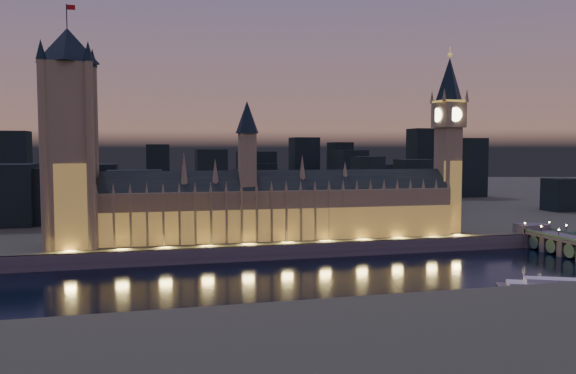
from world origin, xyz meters
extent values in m
plane|color=black|center=(0.00, 0.00, 0.00)|extent=(2000.00, 2000.00, 0.00)
cube|color=#3C4C32|center=(0.00, 520.00, 4.00)|extent=(2000.00, 960.00, 8.00)
cube|color=#504452|center=(0.00, 41.00, 4.00)|extent=(2000.00, 2.50, 8.00)
cube|color=#8E7E57|center=(3.20, 62.00, 22.00)|extent=(200.49, 25.64, 28.00)
cube|color=#BE8E3F|center=(3.20, 51.75, 17.00)|extent=(200.00, 0.50, 18.00)
cube|color=black|center=(3.20, 62.00, 39.00)|extent=(200.38, 21.91, 16.26)
cube|color=#8E7E57|center=(-16.80, 62.00, 52.00)|extent=(9.00, 9.00, 32.00)
cone|color=black|center=(-16.80, 62.00, 77.00)|extent=(13.00, 13.00, 18.00)
cube|color=#8E7E57|center=(-96.80, 51.40, 22.00)|extent=(1.20, 1.20, 28.00)
cone|color=#8E7E57|center=(-96.80, 52.00, 39.00)|extent=(2.00, 2.00, 6.00)
cube|color=#8E7E57|center=(-88.46, 51.40, 22.00)|extent=(1.20, 1.20, 28.00)
cone|color=#8E7E57|center=(-88.46, 52.00, 39.00)|extent=(2.00, 2.00, 6.00)
cube|color=#8E7E57|center=(-80.13, 51.40, 22.00)|extent=(1.20, 1.20, 28.00)
cone|color=#8E7E57|center=(-80.13, 52.00, 39.00)|extent=(2.00, 2.00, 6.00)
cube|color=#8E7E57|center=(-71.80, 51.40, 22.00)|extent=(1.20, 1.20, 28.00)
cone|color=#8E7E57|center=(-71.80, 52.00, 39.00)|extent=(2.00, 2.00, 6.00)
cube|color=#8E7E57|center=(-63.46, 51.40, 22.00)|extent=(1.20, 1.20, 28.00)
cone|color=#8E7E57|center=(-63.46, 52.00, 39.00)|extent=(2.00, 2.00, 6.00)
cube|color=#8E7E57|center=(-55.13, 51.40, 22.00)|extent=(1.20, 1.20, 28.00)
cone|color=#8E7E57|center=(-55.13, 52.00, 39.00)|extent=(2.00, 2.00, 6.00)
cube|color=#8E7E57|center=(-46.80, 51.40, 22.00)|extent=(1.20, 1.20, 28.00)
cone|color=#8E7E57|center=(-46.80, 52.00, 39.00)|extent=(2.00, 2.00, 6.00)
cube|color=#8E7E57|center=(-38.46, 51.40, 22.00)|extent=(1.20, 1.20, 28.00)
cone|color=#8E7E57|center=(-38.46, 52.00, 39.00)|extent=(2.00, 2.00, 6.00)
cube|color=#8E7E57|center=(-30.13, 51.40, 22.00)|extent=(1.20, 1.20, 28.00)
cone|color=#8E7E57|center=(-30.13, 52.00, 39.00)|extent=(2.00, 2.00, 6.00)
cube|color=#8E7E57|center=(-21.80, 51.40, 22.00)|extent=(1.20, 1.20, 28.00)
cone|color=#8E7E57|center=(-21.80, 52.00, 39.00)|extent=(2.00, 2.00, 6.00)
cube|color=#8E7E57|center=(-13.46, 51.40, 22.00)|extent=(1.20, 1.20, 28.00)
cone|color=#8E7E57|center=(-13.46, 52.00, 39.00)|extent=(2.00, 2.00, 6.00)
cube|color=#8E7E57|center=(-5.13, 51.40, 22.00)|extent=(1.20, 1.20, 28.00)
cone|color=#8E7E57|center=(-5.13, 52.00, 39.00)|extent=(2.00, 2.00, 6.00)
cube|color=#8E7E57|center=(3.20, 51.40, 22.00)|extent=(1.20, 1.20, 28.00)
cone|color=#8E7E57|center=(3.20, 52.00, 39.00)|extent=(2.00, 2.00, 6.00)
cube|color=#8E7E57|center=(11.54, 51.40, 22.00)|extent=(1.20, 1.20, 28.00)
cone|color=#8E7E57|center=(11.54, 52.00, 39.00)|extent=(2.00, 2.00, 6.00)
cube|color=#8E7E57|center=(19.87, 51.40, 22.00)|extent=(1.20, 1.20, 28.00)
cone|color=#8E7E57|center=(19.87, 52.00, 39.00)|extent=(2.00, 2.00, 6.00)
cube|color=#8E7E57|center=(28.20, 51.40, 22.00)|extent=(1.20, 1.20, 28.00)
cone|color=#8E7E57|center=(28.20, 52.00, 39.00)|extent=(2.00, 2.00, 6.00)
cube|color=#8E7E57|center=(36.54, 51.40, 22.00)|extent=(1.20, 1.20, 28.00)
cone|color=#8E7E57|center=(36.54, 52.00, 39.00)|extent=(2.00, 2.00, 6.00)
cube|color=#8E7E57|center=(44.87, 51.40, 22.00)|extent=(1.20, 1.20, 28.00)
cone|color=#8E7E57|center=(44.87, 52.00, 39.00)|extent=(2.00, 2.00, 6.00)
cube|color=#8E7E57|center=(53.20, 51.40, 22.00)|extent=(1.20, 1.20, 28.00)
cone|color=#8E7E57|center=(53.20, 52.00, 39.00)|extent=(2.00, 2.00, 6.00)
cube|color=#8E7E57|center=(61.54, 51.40, 22.00)|extent=(1.20, 1.20, 28.00)
cone|color=#8E7E57|center=(61.54, 52.00, 39.00)|extent=(2.00, 2.00, 6.00)
cube|color=#8E7E57|center=(69.87, 51.40, 22.00)|extent=(1.20, 1.20, 28.00)
cone|color=#8E7E57|center=(69.87, 52.00, 39.00)|extent=(2.00, 2.00, 6.00)
cube|color=#8E7E57|center=(78.20, 51.40, 22.00)|extent=(1.20, 1.20, 28.00)
cone|color=#8E7E57|center=(78.20, 52.00, 39.00)|extent=(2.00, 2.00, 6.00)
cube|color=#8E7E57|center=(86.54, 51.40, 22.00)|extent=(1.20, 1.20, 28.00)
cone|color=#8E7E57|center=(86.54, 52.00, 39.00)|extent=(2.00, 2.00, 6.00)
cube|color=#8E7E57|center=(94.87, 51.40, 22.00)|extent=(1.20, 1.20, 28.00)
cone|color=#8E7E57|center=(94.87, 52.00, 39.00)|extent=(2.00, 2.00, 6.00)
cube|color=#8E7E57|center=(103.20, 51.40, 22.00)|extent=(1.20, 1.20, 28.00)
cone|color=#8E7E57|center=(103.20, 52.00, 39.00)|extent=(2.00, 2.00, 6.00)
cone|color=#8E7E57|center=(-51.80, 62.00, 49.00)|extent=(4.40, 4.40, 18.00)
cone|color=#8E7E57|center=(-34.80, 62.00, 47.00)|extent=(4.40, 4.40, 14.00)
cone|color=#8E7E57|center=(15.20, 62.00, 48.00)|extent=(4.40, 4.40, 16.00)
cone|color=#8E7E57|center=(41.20, 62.00, 46.00)|extent=(4.40, 4.40, 12.00)
cube|color=#8E7E57|center=(-110.00, 62.00, 55.61)|extent=(23.32, 23.32, 95.22)
cube|color=#BE8E3F|center=(-110.00, 50.80, 30.00)|extent=(22.00, 0.50, 44.00)
cone|color=black|center=(-110.00, 62.00, 112.22)|extent=(31.68, 31.68, 18.00)
cylinder|color=black|center=(-110.00, 62.00, 127.22)|extent=(0.50, 0.50, 12.00)
cube|color=red|center=(-107.80, 62.00, 131.72)|extent=(4.00, 0.15, 2.50)
cylinder|color=#8E7E57|center=(-121.00, 51.00, 55.61)|extent=(4.40, 4.40, 95.22)
cone|color=black|center=(-121.00, 51.00, 108.22)|extent=(5.20, 5.20, 10.00)
cylinder|color=#8E7E57|center=(-121.00, 73.00, 55.61)|extent=(4.40, 4.40, 95.22)
cone|color=black|center=(-121.00, 73.00, 108.22)|extent=(5.20, 5.20, 10.00)
cylinder|color=#8E7E57|center=(-99.00, 51.00, 55.61)|extent=(4.40, 4.40, 95.22)
cone|color=black|center=(-99.00, 51.00, 108.22)|extent=(5.20, 5.20, 10.00)
cylinder|color=#8E7E57|center=(-99.00, 73.00, 55.61)|extent=(4.40, 4.40, 95.22)
cone|color=black|center=(-99.00, 73.00, 108.22)|extent=(5.20, 5.20, 10.00)
cube|color=#8E7E57|center=(108.00, 62.00, 40.10)|extent=(13.83, 13.83, 64.20)
cube|color=#BE8E3F|center=(108.00, 55.80, 30.00)|extent=(12.00, 0.50, 44.00)
cube|color=#8E7E57|center=(108.00, 62.00, 79.80)|extent=(15.00, 15.00, 15.19)
cube|color=#F2C64C|center=(108.00, 62.00, 88.00)|extent=(15.75, 15.75, 1.20)
cone|color=black|center=(108.00, 62.00, 101.60)|extent=(18.00, 18.00, 26.00)
sphere|color=#F2C64C|center=(108.00, 62.00, 116.10)|extent=(2.80, 2.80, 2.80)
cylinder|color=#F2C64C|center=(108.00, 62.00, 118.60)|extent=(0.40, 0.40, 5.00)
cylinder|color=#FFF2BF|center=(108.00, 54.25, 79.80)|extent=(8.40, 0.50, 8.40)
cylinder|color=#FFF2BF|center=(108.00, 69.75, 79.80)|extent=(8.40, 0.50, 8.40)
cylinder|color=#FFF2BF|center=(100.25, 62.00, 79.80)|extent=(0.50, 8.40, 8.40)
cylinder|color=#FFF2BF|center=(115.75, 62.00, 79.80)|extent=(0.50, 8.40, 8.40)
cone|color=#8E7E57|center=(100.50, 54.50, 91.40)|extent=(2.60, 2.60, 8.00)
cone|color=#8E7E57|center=(100.50, 69.50, 91.40)|extent=(2.60, 2.60, 8.00)
cone|color=#8E7E57|center=(115.50, 54.50, 91.40)|extent=(2.60, 2.60, 8.00)
cone|color=#8E7E57|center=(115.50, 69.50, 91.40)|extent=(2.60, 2.60, 8.00)
cube|color=#504452|center=(155.83, 45.00, 8.75)|extent=(17.75, 12.00, 9.50)
cube|color=#504452|center=(155.83, 11.43, 4.35)|extent=(15.97, 4.00, 9.50)
cylinder|color=black|center=(147.35, 11.43, 12.70)|extent=(0.30, 0.30, 4.40)
sphere|color=#FFD88C|center=(147.35, 11.43, 15.00)|extent=(1.00, 1.00, 1.00)
cube|color=#504452|center=(155.83, 25.71, 4.35)|extent=(15.97, 4.00, 9.50)
cylinder|color=black|center=(147.35, 25.71, 12.70)|extent=(0.30, 0.30, 4.40)
sphere|color=#FFD88C|center=(147.35, 25.71, 15.00)|extent=(1.00, 1.00, 1.00)
cylinder|color=black|center=(164.30, 25.71, 12.70)|extent=(0.30, 0.30, 4.40)
sphere|color=#FFD88C|center=(164.30, 25.71, 15.00)|extent=(1.00, 1.00, 1.00)
cube|color=#504452|center=(155.83, 40.00, 4.35)|extent=(15.97, 4.00, 9.50)
cylinder|color=black|center=(147.35, 40.00, 12.70)|extent=(0.30, 0.30, 4.40)
sphere|color=#FFD88C|center=(147.35, 40.00, 15.00)|extent=(1.00, 1.00, 1.00)
cylinder|color=black|center=(164.30, 40.00, 12.70)|extent=(0.30, 0.30, 4.40)
sphere|color=#FFD88C|center=(164.30, 40.00, 15.00)|extent=(1.00, 1.00, 1.00)
cylinder|color=#336343|center=(155.83, 18.57, 4.70)|extent=(15.62, 8.00, 8.00)
cylinder|color=#336343|center=(155.83, 32.86, 4.70)|extent=(15.62, 8.00, 8.00)
cube|color=#504452|center=(96.56, -48.50, 0.30)|extent=(47.01, 29.46, 0.60)
cube|color=silver|center=(96.56, -48.50, 1.20)|extent=(38.64, 23.89, 2.40)
cube|color=silver|center=(96.56, -48.50, 3.40)|extent=(25.23, 16.38, 2.20)
cube|color=black|center=(43.08, 130.59, 18.47)|extent=(19.03, 19.80, 20.94)
cube|color=black|center=(254.91, 284.12, 39.08)|extent=(42.59, 22.95, 62.16)
cube|color=black|center=(259.80, 143.93, 21.37)|extent=(25.07, 21.33, 26.73)
cube|color=black|center=(87.78, 142.01, 30.78)|extent=(19.65, 20.18, 45.57)
cube|color=black|center=(38.60, 287.29, 26.59)|extent=(19.44, 30.73, 37.18)
cube|color=black|center=(31.95, 293.60, 32.17)|extent=(37.76, 19.44, 48.33)
cube|color=black|center=(-63.10, 249.55, 35.39)|extent=(18.99, 34.57, 54.77)
cube|color=black|center=(-26.99, 157.00, 33.38)|extent=(21.11, 25.14, 50.75)
cube|color=black|center=(-80.51, 168.67, 25.92)|extent=(38.19, 23.57, 35.85)
cube|color=black|center=(180.24, 282.97, 17.97)|extent=(43.78, 39.06, 19.93)
cube|color=black|center=(-110.26, 315.96, 26.23)|extent=(19.72, 40.72, 36.46)
cube|color=black|center=(32.05, 279.78, 23.53)|extent=(44.53, 36.65, 31.06)
cube|color=black|center=(-24.21, 299.85, 17.09)|extent=(40.45, 27.15, 18.19)
cube|color=black|center=(-139.51, 158.07, 27.19)|extent=(24.19, 23.03, 38.37)
cube|color=black|center=(-161.03, 156.99, 28.57)|extent=(32.48, 30.77, 41.14)
cube|color=black|center=(110.35, 245.55, 32.87)|extent=(24.63, 41.01, 49.75)
cube|color=black|center=(-135.05, 260.53, 26.81)|extent=(18.33, 34.81, 37.62)
cube|color=black|center=(25.73, 174.58, 17.65)|extent=(44.15, 42.43, 19.30)
cube|color=black|center=(150.23, 189.31, 29.02)|extent=(30.39, 22.61, 42.04)
cube|color=black|center=(147.10, 259.49, 25.92)|extent=(28.33, 19.81, 35.84)
cube|color=black|center=(144.93, 170.48, 19.03)|extent=(24.83, 31.49, 22.07)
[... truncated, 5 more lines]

